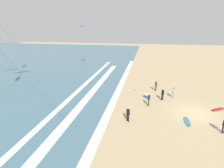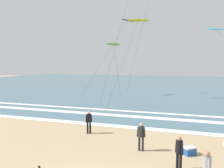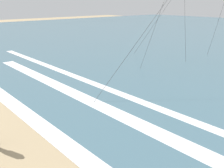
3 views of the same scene
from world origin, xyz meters
TOP-DOWN VIEW (x-y plane):
  - wave_foam_mid_break at (1.86, 13.37)m, footprint 40.45×1.02m
  - wave_foam_outer_break at (1.24, 15.63)m, footprint 50.86×0.68m

SIDE VIEW (x-z plane):
  - wave_foam_mid_break at x=1.86m, z-range 0.01..0.02m
  - wave_foam_outer_break at x=1.24m, z-range 0.01..0.02m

